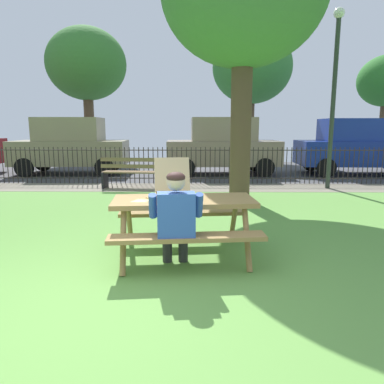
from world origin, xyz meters
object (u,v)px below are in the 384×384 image
object	(u,v)px
far_tree_center	(252,68)
pizza_slice_on_table	(144,200)
lamp_post_walkway	(334,83)
picnic_table_foreground	(184,212)
adult_at_table	(176,217)
parked_car_center	(223,146)
park_bench_center	(131,173)
pizza_box_open	(173,190)
far_tree_midleft	(87,65)
parked_car_left	(71,145)
parked_car_right	(362,146)

from	to	relation	value
far_tree_center	pizza_slice_on_table	bearing A→B (deg)	-103.68
lamp_post_walkway	far_tree_center	xyz separation A→B (m)	(-1.02, 7.91, 1.59)
picnic_table_foreground	far_tree_center	xyz separation A→B (m)	(2.75, 13.25, 3.78)
adult_at_table	parked_car_center	size ratio (longest dim) A/B	0.30
picnic_table_foreground	park_bench_center	xyz separation A→B (m)	(-1.63, 5.26, -0.18)
pizza_box_open	far_tree_midleft	bearing A→B (deg)	110.47
pizza_box_open	far_tree_midleft	distance (m)	14.51
park_bench_center	far_tree_center	xyz separation A→B (m)	(4.38, 7.98, 3.96)
parked_car_center	lamp_post_walkway	bearing A→B (deg)	-47.80
parked_car_left	parked_car_center	distance (m)	5.39
pizza_slice_on_table	parked_car_left	size ratio (longest dim) A/B	0.07
adult_at_table	parked_car_center	bearing A→B (deg)	82.54
adult_at_table	far_tree_center	size ratio (longest dim) A/B	0.20
parked_car_right	pizza_box_open	bearing A→B (deg)	-126.57
far_tree_midleft	far_tree_center	world-z (taller)	far_tree_midleft
parked_car_center	far_tree_midleft	bearing A→B (deg)	141.12
pizza_box_open	park_bench_center	bearing A→B (deg)	106.05
far_tree_center	parked_car_right	bearing A→B (deg)	-57.10
parked_car_left	far_tree_center	world-z (taller)	far_tree_center
pizza_box_open	parked_car_left	size ratio (longest dim) A/B	0.16
pizza_box_open	park_bench_center	world-z (taller)	pizza_box_open
pizza_slice_on_table	parked_car_right	size ratio (longest dim) A/B	0.07
picnic_table_foreground	far_tree_midleft	xyz separation A→B (m)	(-5.05, 13.25, 3.93)
picnic_table_foreground	parked_car_left	world-z (taller)	parked_car_left
pizza_box_open	parked_car_right	bearing A→B (deg)	53.43
picnic_table_foreground	far_tree_center	distance (m)	14.05
park_bench_center	far_tree_center	distance (m)	9.93
picnic_table_foreground	parked_car_right	bearing A→B (deg)	54.39
lamp_post_walkway	parked_car_center	xyz separation A→B (m)	(-2.69, 2.96, -1.78)
pizza_box_open	lamp_post_walkway	world-z (taller)	lamp_post_walkway
picnic_table_foreground	park_bench_center	size ratio (longest dim) A/B	1.18
parked_car_left	lamp_post_walkway	bearing A→B (deg)	-20.14
parked_car_right	far_tree_center	xyz separation A→B (m)	(-3.20, 4.94, 3.38)
parked_car_left	far_tree_center	distance (m)	9.25
parked_car_right	far_tree_midleft	xyz separation A→B (m)	(-11.00, 4.94, 3.52)
park_bench_center	pizza_box_open	bearing A→B (deg)	-73.95
lamp_post_walkway	parked_car_center	distance (m)	4.38
pizza_slice_on_table	parked_car_left	xyz separation A→B (m)	(-3.81, 8.41, 0.23)
parked_car_center	parked_car_right	xyz separation A→B (m)	(4.87, 0.00, -0.01)
park_bench_center	lamp_post_walkway	size ratio (longest dim) A/B	0.35
pizza_slice_on_table	parked_car_center	bearing A→B (deg)	79.34
pizza_slice_on_table	park_bench_center	size ratio (longest dim) A/B	0.18
picnic_table_foreground	pizza_box_open	xyz separation A→B (m)	(-0.14, 0.10, 0.27)
park_bench_center	parked_car_center	size ratio (longest dim) A/B	0.41
parked_car_left	far_tree_center	bearing A→B (deg)	35.01
picnic_table_foreground	parked_car_left	distance (m)	9.36
parked_car_left	far_tree_center	size ratio (longest dim) A/B	0.66
picnic_table_foreground	adult_at_table	bearing A→B (deg)	-98.06
lamp_post_walkway	parked_car_left	xyz separation A→B (m)	(-8.08, 2.96, -1.78)
parked_car_left	parked_car_center	world-z (taller)	same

